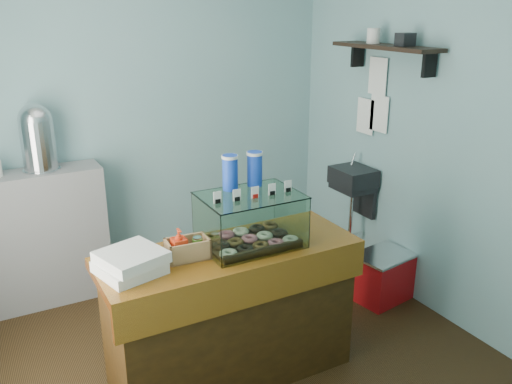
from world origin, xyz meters
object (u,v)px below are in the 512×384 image
coffee_urn (37,136)px  display_case (249,217)px  red_cooler (382,276)px  counter (231,313)px

coffee_urn → display_case: bearing=-58.0°
coffee_urn → red_cooler: size_ratio=1.01×
counter → red_cooler: size_ratio=3.16×
display_case → red_cooler: 1.63m
coffee_urn → red_cooler: (2.34, -1.32, -1.17)m
counter → red_cooler: bearing=10.3°
display_case → red_cooler: size_ratio=1.19×
display_case → coffee_urn: bearing=122.7°
counter → coffee_urn: bearing=117.4°
counter → coffee_urn: coffee_urn is taller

